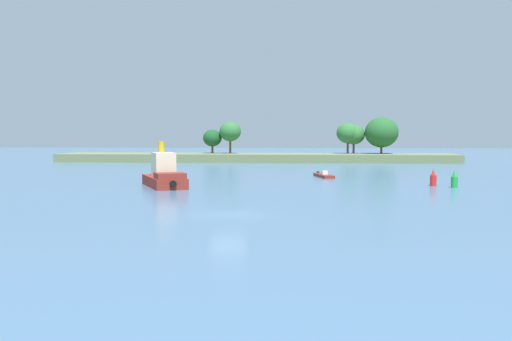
{
  "coord_description": "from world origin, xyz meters",
  "views": [
    {
      "loc": [
        5.06,
        -41.23,
        5.76
      ],
      "look_at": [
        -0.34,
        31.54,
        1.2
      ],
      "focal_mm": 41.19,
      "sensor_mm": 36.0,
      "label": 1
    }
  ],
  "objects_px": {
    "tugboat": "(164,175)",
    "channel_buoy_red": "(433,179)",
    "fishing_skiff": "(324,176)",
    "channel_buoy_green": "(454,180)"
  },
  "relations": [
    {
      "from": "channel_buoy_green",
      "to": "channel_buoy_red",
      "type": "bearing_deg",
      "value": 132.79
    },
    {
      "from": "tugboat",
      "to": "channel_buoy_green",
      "type": "distance_m",
      "value": 31.28
    },
    {
      "from": "channel_buoy_red",
      "to": "channel_buoy_green",
      "type": "bearing_deg",
      "value": -47.21
    },
    {
      "from": "tugboat",
      "to": "channel_buoy_red",
      "type": "height_order",
      "value": "tugboat"
    },
    {
      "from": "tugboat",
      "to": "channel_buoy_red",
      "type": "distance_m",
      "value": 29.64
    },
    {
      "from": "tugboat",
      "to": "fishing_skiff",
      "type": "height_order",
      "value": "tugboat"
    },
    {
      "from": "tugboat",
      "to": "fishing_skiff",
      "type": "bearing_deg",
      "value": 41.28
    },
    {
      "from": "fishing_skiff",
      "to": "channel_buoy_green",
      "type": "relative_size",
      "value": 3.28
    },
    {
      "from": "tugboat",
      "to": "fishing_skiff",
      "type": "relative_size",
      "value": 1.55
    },
    {
      "from": "tugboat",
      "to": "channel_buoy_red",
      "type": "xyz_separation_m",
      "value": [
        29.46,
        3.25,
        -0.44
      ]
    }
  ]
}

